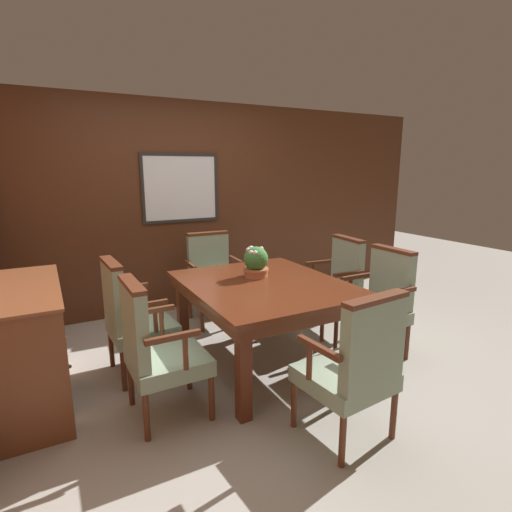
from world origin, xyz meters
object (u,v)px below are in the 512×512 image
object	(u,v)px
chair_head_far	(212,275)
chair_head_near	(355,365)
potted_plant	(256,262)
chair_left_far	(131,316)
chair_left_near	(156,347)
chair_right_near	(380,300)
chair_right_far	(336,282)
dining_table	(264,293)
sideboard_cabinet	(25,346)

from	to	relation	value
chair_head_far	chair_head_near	world-z (taller)	same
chair_head_far	potted_plant	distance (m)	1.05
chair_left_far	chair_head_near	world-z (taller)	same
chair_head_far	chair_head_near	size ratio (longest dim) A/B	1.00
chair_head_far	chair_left_far	distance (m)	1.35
chair_left_near	potted_plant	size ratio (longest dim) A/B	3.61
chair_head_far	chair_left_near	xyz separation A→B (m)	(-1.02, -1.52, 0.00)
chair_head_far	chair_right_near	xyz separation A→B (m)	(1.02, -1.51, 0.00)
chair_head_far	chair_left_near	distance (m)	1.83
chair_left_near	chair_right_far	world-z (taller)	same
dining_table	chair_left_far	distance (m)	1.11
chair_right_near	chair_right_far	bearing A→B (deg)	177.92
chair_left_far	chair_left_near	bearing A→B (deg)	179.37
dining_table	chair_head_near	world-z (taller)	chair_head_near
chair_head_far	sideboard_cabinet	distance (m)	2.02
chair_right_far	chair_head_near	bearing A→B (deg)	-30.76
chair_right_near	chair_head_near	bearing A→B (deg)	-51.29
chair_left_near	potted_plant	bearing A→B (deg)	-63.98
chair_head_far	chair_right_far	bearing A→B (deg)	-37.34
sideboard_cabinet	chair_head_near	bearing A→B (deg)	-38.62
chair_left_near	chair_right_far	bearing A→B (deg)	-73.48
chair_right_near	sideboard_cabinet	size ratio (longest dim) A/B	0.78
potted_plant	sideboard_cabinet	size ratio (longest dim) A/B	0.22
chair_head_far	chair_left_far	size ratio (longest dim) A/B	1.00
chair_head_near	chair_right_far	bearing A→B (deg)	-130.98
dining_table	chair_left_near	size ratio (longest dim) A/B	1.53
chair_right_near	chair_head_near	distance (m)	1.32
chair_head_far	potted_plant	bearing A→B (deg)	-86.16
chair_head_far	sideboard_cabinet	world-z (taller)	chair_head_far
chair_left_far	chair_right_near	xyz separation A→B (m)	(2.07, -0.67, 0.00)
chair_left_near	sideboard_cabinet	size ratio (longest dim) A/B	0.78
dining_table	chair_right_far	world-z (taller)	chair_right_far
chair_left_far	chair_head_near	xyz separation A→B (m)	(1.04, -1.49, 0.00)
chair_right_near	sideboard_cabinet	bearing A→B (deg)	-102.13
chair_left_near	sideboard_cabinet	bearing A→B (deg)	51.22
chair_right_near	chair_left_near	bearing A→B (deg)	-89.86
chair_head_far	potted_plant	size ratio (longest dim) A/B	3.61
potted_plant	sideboard_cabinet	distance (m)	1.88
dining_table	chair_head_near	distance (m)	1.16
chair_head_near	potted_plant	bearing A→B (deg)	-96.69
chair_head_near	chair_right_far	world-z (taller)	same
chair_head_near	sideboard_cabinet	world-z (taller)	chair_head_near
chair_head_far	sideboard_cabinet	bearing A→B (deg)	-150.85
dining_table	potted_plant	xyz separation A→B (m)	(0.02, 0.20, 0.23)
sideboard_cabinet	chair_right_far	bearing A→B (deg)	0.63
chair_head_far	chair_right_far	world-z (taller)	same
chair_head_far	chair_left_near	bearing A→B (deg)	-121.43
chair_left_near	potted_plant	world-z (taller)	potted_plant
dining_table	chair_left_near	world-z (taller)	chair_left_near
dining_table	chair_right_far	bearing A→B (deg)	16.69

